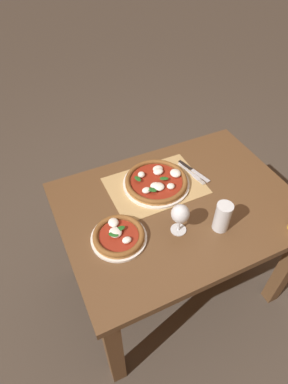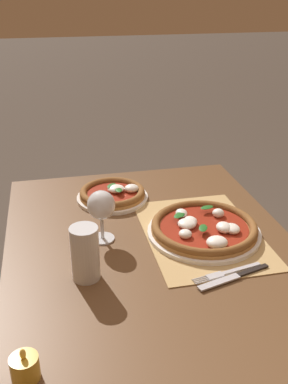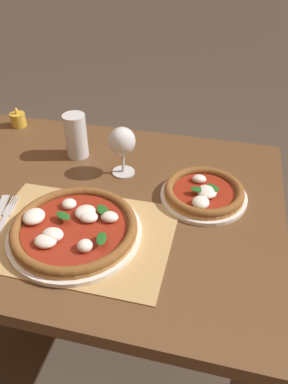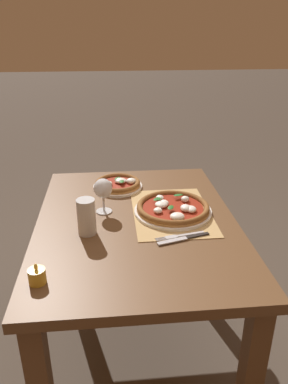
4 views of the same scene
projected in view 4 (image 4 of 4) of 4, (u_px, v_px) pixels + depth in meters
The scene contains 10 objects.
ground_plane at pixel (138, 349), 1.88m from camera, with size 24.00×24.00×0.00m, color #473D33.
dining_table at pixel (137, 243), 1.62m from camera, with size 1.13×0.83×0.74m.
paper_placemat at pixel (172, 212), 1.63m from camera, with size 0.47×0.33×0.00m, color tan.
pizza_near at pixel (173, 208), 1.62m from camera, with size 0.34×0.34×0.05m.
pizza_far at pixel (118, 184), 1.87m from camera, with size 0.25×0.25×0.05m.
wine_glass at pixel (103, 190), 1.59m from camera, with size 0.08×0.08×0.16m.
pint_glass at pixel (86, 217), 1.44m from camera, with size 0.07×0.07×0.15m.
fork at pixel (180, 236), 1.44m from camera, with size 0.06×0.20×0.00m.
knife at pixel (184, 239), 1.42m from camera, with size 0.07×0.21×0.01m.
votive_candle at pixel (37, 277), 1.18m from camera, with size 0.06×0.06×0.07m.
Camera 4 is at (-1.38, 0.10, 1.49)m, focal length 35.00 mm.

